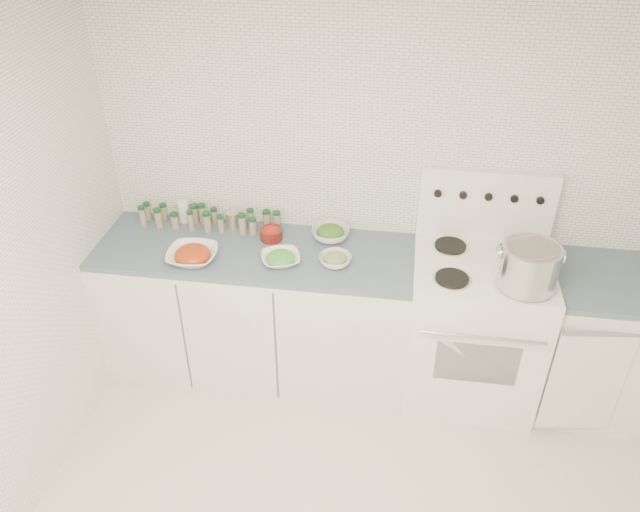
{
  "coord_description": "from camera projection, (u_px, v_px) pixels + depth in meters",
  "views": [
    {
      "loc": [
        -0.01,
        -1.73,
        2.9
      ],
      "look_at": [
        -0.43,
        1.14,
        0.93
      ],
      "focal_mm": 35.0,
      "sensor_mm": 36.0,
      "label": 1
    }
  ],
  "objects": [
    {
      "name": "stock_pot",
      "position": [
        529.0,
        264.0,
        3.19
      ],
      "size": [
        0.32,
        0.3,
        0.23
      ],
      "rotation": [
        0.0,
        0.0,
        -0.44
      ],
      "color": "silver",
      "rests_on": "stove"
    },
    {
      "name": "room_walls",
      "position": [
        394.0,
        298.0,
        2.17
      ],
      "size": [
        3.54,
        3.04,
        2.52
      ],
      "color": "white",
      "rests_on": "ground"
    },
    {
      "name": "bowl_snowpea",
      "position": [
        281.0,
        258.0,
        3.48
      ],
      "size": [
        0.28,
        0.28,
        0.07
      ],
      "color": "white",
      "rests_on": "counter_left"
    },
    {
      "name": "bowl_tomato",
      "position": [
        192.0,
        255.0,
        3.5
      ],
      "size": [
        0.29,
        0.29,
        0.09
      ],
      "color": "white",
      "rests_on": "counter_left"
    },
    {
      "name": "bowl_broccoli",
      "position": [
        330.0,
        233.0,
        3.69
      ],
      "size": [
        0.27,
        0.27,
        0.09
      ],
      "color": "white",
      "rests_on": "counter_left"
    },
    {
      "name": "bowl_pepper",
      "position": [
        271.0,
        233.0,
        3.69
      ],
      "size": [
        0.13,
        0.13,
        0.08
      ],
      "color": "#611710",
      "rests_on": "counter_left"
    },
    {
      "name": "salt_canister",
      "position": [
        184.0,
        211.0,
        3.84
      ],
      "size": [
        0.08,
        0.08,
        0.14
      ],
      "primitive_type": "cylinder",
      "rotation": [
        0.0,
        0.0,
        0.11
      ],
      "color": "white",
      "rests_on": "counter_left"
    },
    {
      "name": "spice_cluster",
      "position": [
        207.0,
        218.0,
        3.79
      ],
      "size": [
        0.86,
        0.16,
        0.14
      ],
      "color": "gray",
      "rests_on": "counter_left"
    },
    {
      "name": "counter_left",
      "position": [
        258.0,
        310.0,
        3.87
      ],
      "size": [
        1.85,
        0.62,
        0.9
      ],
      "color": "white",
      "rests_on": "ground"
    },
    {
      "name": "tin_can",
      "position": [
        233.0,
        220.0,
        3.79
      ],
      "size": [
        0.08,
        0.08,
        0.1
      ],
      "primitive_type": "cylinder",
      "rotation": [
        0.0,
        0.0,
        -0.1
      ],
      "color": "#B3AF97",
      "rests_on": "counter_left"
    },
    {
      "name": "counter_right",
      "position": [
        616.0,
        344.0,
        3.61
      ],
      "size": [
        0.89,
        0.68,
        0.9
      ],
      "color": "white",
      "rests_on": "ground"
    },
    {
      "name": "stove",
      "position": [
        473.0,
        324.0,
        3.68
      ],
      "size": [
        0.76,
        0.7,
        1.36
      ],
      "color": "white",
      "rests_on": "ground"
    },
    {
      "name": "bowl_zucchini",
      "position": [
        335.0,
        259.0,
        3.47
      ],
      "size": [
        0.22,
        0.22,
        0.07
      ],
      "color": "white",
      "rests_on": "counter_left"
    }
  ]
}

